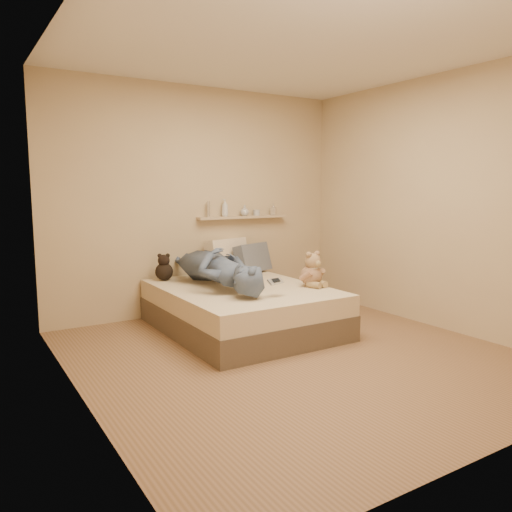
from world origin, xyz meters
TOP-DOWN VIEW (x-y plane):
  - room at (0.00, 0.00)m, footprint 3.80×3.80m
  - bed at (0.00, 0.93)m, footprint 1.50×1.90m
  - game_console at (0.04, 0.36)m, footprint 0.17×0.10m
  - teddy_bear at (0.63, 0.57)m, footprint 0.30×0.29m
  - dark_plush at (-0.54, 1.68)m, footprint 0.19×0.19m
  - pillow_cream at (0.28, 1.76)m, footprint 0.59×0.37m
  - pillow_grey at (0.55, 1.62)m, footprint 0.55×0.39m
  - person at (-0.20, 1.13)m, footprint 0.71×1.72m
  - wall_shelf at (0.55, 1.84)m, footprint 1.20×0.12m
  - shelf_bottles at (0.54, 1.84)m, footprint 0.97×0.14m

SIDE VIEW (x-z plane):
  - bed at x=0.00m, z-range 0.00..0.45m
  - dark_plush at x=-0.54m, z-range 0.43..0.73m
  - game_console at x=0.04m, z-range 0.57..0.62m
  - teddy_bear at x=0.63m, z-range 0.42..0.78m
  - pillow_grey at x=0.55m, z-range 0.44..0.80m
  - pillow_cream at x=0.28m, z-range 0.44..0.86m
  - person at x=-0.20m, z-range 0.45..0.85m
  - wall_shelf at x=0.55m, z-range 1.09..1.11m
  - shelf_bottles at x=0.54m, z-range 1.09..1.29m
  - room at x=0.00m, z-range -0.60..3.20m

